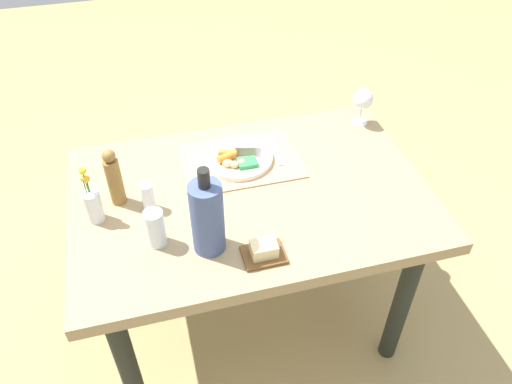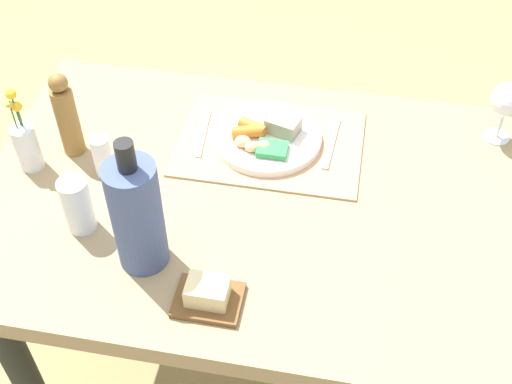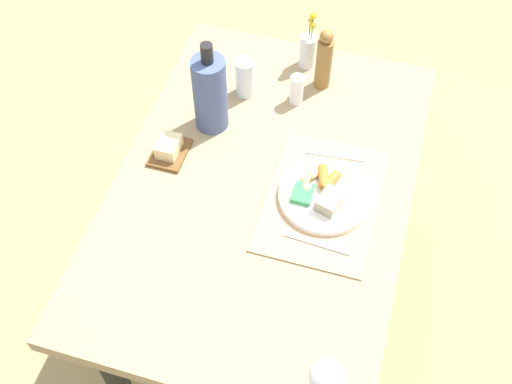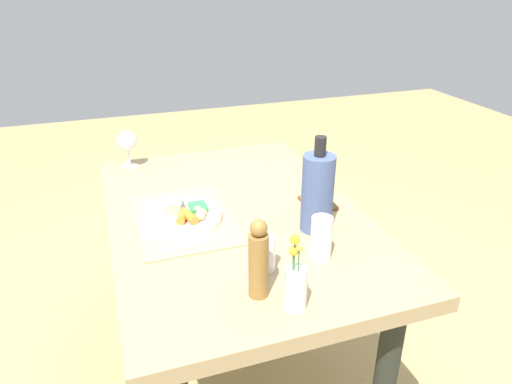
# 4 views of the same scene
# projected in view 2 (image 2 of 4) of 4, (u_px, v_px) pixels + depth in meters

# --- Properties ---
(ground_plane) EXTENTS (8.00, 8.00, 0.00)m
(ground_plane) POSITION_uv_depth(u_px,v_px,m) (254.00, 368.00, 2.01)
(ground_plane) COLOR tan
(dining_table) EXTENTS (1.24, 0.84, 0.76)m
(dining_table) POSITION_uv_depth(u_px,v_px,m) (254.00, 226.00, 1.54)
(dining_table) COLOR #9F865E
(dining_table) RESTS_ON ground_plane
(placemat) EXTENTS (0.44, 0.31, 0.01)m
(placemat) POSITION_uv_depth(u_px,v_px,m) (270.00, 143.00, 1.58)
(placemat) COLOR tan
(placemat) RESTS_ON dining_table
(dinner_plate) EXTENTS (0.26, 0.26, 0.06)m
(dinner_plate) POSITION_uv_depth(u_px,v_px,m) (268.00, 137.00, 1.57)
(dinner_plate) COLOR white
(dinner_plate) RESTS_ON placemat
(fork) EXTENTS (0.03, 0.18, 0.00)m
(fork) POSITION_uv_depth(u_px,v_px,m) (331.00, 143.00, 1.57)
(fork) COLOR silver
(fork) RESTS_ON placemat
(knife) EXTENTS (0.03, 0.18, 0.00)m
(knife) POSITION_uv_depth(u_px,v_px,m) (203.00, 133.00, 1.60)
(knife) COLOR silver
(knife) RESTS_ON placemat
(water_tumbler) EXTENTS (0.06, 0.06, 0.13)m
(water_tumbler) POSITION_uv_depth(u_px,v_px,m) (78.00, 208.00, 1.36)
(water_tumbler) COLOR silver
(water_tumbler) RESTS_ON dining_table
(butter_dish) EXTENTS (0.13, 0.10, 0.06)m
(butter_dish) POSITION_uv_depth(u_px,v_px,m) (208.00, 295.00, 1.25)
(butter_dish) COLOR brown
(butter_dish) RESTS_ON dining_table
(flower_vase) EXTENTS (0.06, 0.06, 0.21)m
(flower_vase) POSITION_uv_depth(u_px,v_px,m) (26.00, 143.00, 1.48)
(flower_vase) COLOR silver
(flower_vase) RESTS_ON dining_table
(pepper_mill) EXTENTS (0.05, 0.05, 0.22)m
(pepper_mill) POSITION_uv_depth(u_px,v_px,m) (67.00, 116.00, 1.49)
(pepper_mill) COLOR olive
(pepper_mill) RESTS_ON dining_table
(salt_shaker) EXTENTS (0.04, 0.04, 0.10)m
(salt_shaker) POSITION_uv_depth(u_px,v_px,m) (102.00, 156.00, 1.48)
(salt_shaker) COLOR white
(salt_shaker) RESTS_ON dining_table
(wine_glass) EXTENTS (0.08, 0.08, 0.16)m
(wine_glass) POSITION_uv_depth(u_px,v_px,m) (508.00, 101.00, 1.52)
(wine_glass) COLOR white
(wine_glass) RESTS_ON dining_table
(cooler_bottle) EXTENTS (0.10, 0.10, 0.31)m
(cooler_bottle) POSITION_uv_depth(u_px,v_px,m) (137.00, 215.00, 1.25)
(cooler_bottle) COLOR #465786
(cooler_bottle) RESTS_ON dining_table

